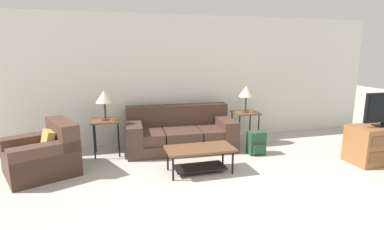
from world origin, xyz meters
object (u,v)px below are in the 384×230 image
at_px(backpack, 256,143).
at_px(tv_console, 380,144).
at_px(table_lamp_left, 104,97).
at_px(side_table_left, 106,124).
at_px(couch, 180,134).
at_px(side_table_right, 245,116).
at_px(armchair, 44,155).
at_px(coffee_table, 200,154).
at_px(table_lamp_right, 246,92).

bearing_deg(backpack, tv_console, -26.48).
bearing_deg(table_lamp_left, side_table_left, 135.00).
height_order(couch, tv_console, couch).
bearing_deg(couch, side_table_right, 0.38).
distance_m(couch, armchair, 2.41).
distance_m(coffee_table, backpack, 1.38).
xyz_separation_m(couch, armchair, (-2.33, -0.62, -0.00)).
distance_m(table_lamp_left, table_lamp_right, 2.76).
height_order(armchair, table_lamp_right, table_lamp_right).
height_order(side_table_left, table_lamp_right, table_lamp_right).
xyz_separation_m(couch, coffee_table, (0.02, -1.23, 0.01)).
relative_size(coffee_table, side_table_left, 1.62).
height_order(coffee_table, table_lamp_right, table_lamp_right).
height_order(armchair, coffee_table, armchair).
relative_size(couch, backpack, 4.93).
distance_m(armchair, backpack, 3.61).
bearing_deg(couch, armchair, -165.04).
height_order(table_lamp_left, tv_console, table_lamp_left).
relative_size(side_table_right, table_lamp_left, 1.22).
height_order(coffee_table, tv_console, tv_console).
height_order(coffee_table, backpack, backpack).
distance_m(armchair, table_lamp_left, 1.38).
bearing_deg(table_lamp_right, couch, -179.62).
relative_size(armchair, table_lamp_left, 2.33).
bearing_deg(table_lamp_right, armchair, -170.33).
bearing_deg(table_lamp_left, table_lamp_right, 0.00).
relative_size(armchair, side_table_left, 1.92).
xyz_separation_m(side_table_right, table_lamp_left, (-2.76, -0.00, 0.50)).
bearing_deg(side_table_left, armchair, -146.23).
relative_size(coffee_table, table_lamp_left, 1.97).
height_order(table_lamp_left, table_lamp_right, same).
xyz_separation_m(coffee_table, backpack, (1.26, 0.54, -0.09)).
relative_size(couch, table_lamp_left, 3.88).
relative_size(side_table_left, backpack, 1.55).
xyz_separation_m(couch, tv_console, (3.14, -1.61, 0.03)).
height_order(coffee_table, side_table_right, side_table_right).
distance_m(coffee_table, side_table_left, 1.90).
bearing_deg(side_table_right, table_lamp_right, -104.04).
relative_size(side_table_left, tv_console, 0.60).
bearing_deg(side_table_right, table_lamp_left, -180.00).
height_order(table_lamp_right, tv_console, table_lamp_right).
distance_m(couch, backpack, 1.46).
height_order(tv_console, backpack, tv_console).
xyz_separation_m(table_lamp_left, table_lamp_right, (2.76, 0.00, 0.00)).
xyz_separation_m(coffee_table, tv_console, (3.12, -0.38, 0.02)).
height_order(coffee_table, table_lamp_left, table_lamp_left).
xyz_separation_m(coffee_table, table_lamp_left, (-1.41, 1.24, 0.78)).
bearing_deg(table_lamp_left, side_table_right, 0.00).
height_order(table_lamp_right, backpack, table_lamp_right).
xyz_separation_m(armchair, backpack, (3.61, -0.07, -0.08)).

